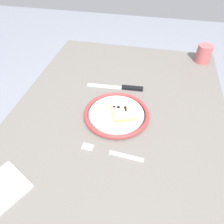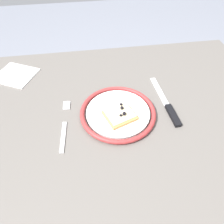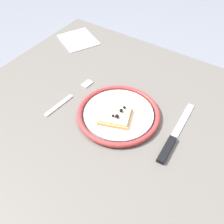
{
  "view_description": "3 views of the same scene",
  "coord_description": "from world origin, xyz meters",
  "px_view_note": "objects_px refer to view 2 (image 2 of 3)",
  "views": [
    {
      "loc": [
        -0.61,
        -0.1,
        1.28
      ],
      "look_at": [
        -0.05,
        0.02,
        0.73
      ],
      "focal_mm": 34.62,
      "sensor_mm": 36.0,
      "label": 1
    },
    {
      "loc": [
        -0.13,
        -0.43,
        1.21
      ],
      "look_at": [
        -0.06,
        0.01,
        0.73
      ],
      "focal_mm": 33.28,
      "sensor_mm": 36.0,
      "label": 2
    },
    {
      "loc": [
        0.23,
        -0.44,
        1.28
      ],
      "look_at": [
        -0.05,
        -0.01,
        0.74
      ],
      "focal_mm": 42.51,
      "sensor_mm": 36.0,
      "label": 3
    }
  ],
  "objects_px": {
    "dining_table": "(129,130)",
    "napkin": "(16,75)",
    "plate": "(118,113)",
    "knife": "(169,108)",
    "fork": "(65,124)",
    "pizza_slice_near": "(120,115)"
  },
  "relations": [
    {
      "from": "pizza_slice_near",
      "to": "knife",
      "type": "xyz_separation_m",
      "value": [
        0.17,
        0.02,
        -0.02
      ]
    },
    {
      "from": "napkin",
      "to": "knife",
      "type": "bearing_deg",
      "value": -26.31
    },
    {
      "from": "napkin",
      "to": "pizza_slice_near",
      "type": "bearing_deg",
      "value": -37.72
    },
    {
      "from": "dining_table",
      "to": "plate",
      "type": "relative_size",
      "value": 4.25
    },
    {
      "from": "pizza_slice_near",
      "to": "knife",
      "type": "bearing_deg",
      "value": 6.2
    },
    {
      "from": "knife",
      "to": "napkin",
      "type": "distance_m",
      "value": 0.59
    },
    {
      "from": "plate",
      "to": "fork",
      "type": "bearing_deg",
      "value": -174.15
    },
    {
      "from": "fork",
      "to": "napkin",
      "type": "distance_m",
      "value": 0.33
    },
    {
      "from": "plate",
      "to": "pizza_slice_near",
      "type": "relative_size",
      "value": 2.21
    },
    {
      "from": "dining_table",
      "to": "napkin",
      "type": "relative_size",
      "value": 7.26
    },
    {
      "from": "dining_table",
      "to": "fork",
      "type": "distance_m",
      "value": 0.23
    },
    {
      "from": "plate",
      "to": "knife",
      "type": "xyz_separation_m",
      "value": [
        0.17,
        -0.0,
        -0.0
      ]
    },
    {
      "from": "knife",
      "to": "fork",
      "type": "bearing_deg",
      "value": -177.49
    },
    {
      "from": "pizza_slice_near",
      "to": "knife",
      "type": "height_order",
      "value": "pizza_slice_near"
    },
    {
      "from": "knife",
      "to": "fork",
      "type": "relative_size",
      "value": 1.19
    },
    {
      "from": "fork",
      "to": "pizza_slice_near",
      "type": "bearing_deg",
      "value": -1.09
    },
    {
      "from": "dining_table",
      "to": "pizza_slice_near",
      "type": "xyz_separation_m",
      "value": [
        -0.04,
        -0.02,
        0.1
      ]
    },
    {
      "from": "napkin",
      "to": "fork",
      "type": "bearing_deg",
      "value": -55.61
    },
    {
      "from": "pizza_slice_near",
      "to": "dining_table",
      "type": "bearing_deg",
      "value": 21.37
    },
    {
      "from": "plate",
      "to": "knife",
      "type": "bearing_deg",
      "value": -0.85
    },
    {
      "from": "dining_table",
      "to": "napkin",
      "type": "height_order",
      "value": "napkin"
    },
    {
      "from": "pizza_slice_near",
      "to": "plate",
      "type": "bearing_deg",
      "value": 97.22
    }
  ]
}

